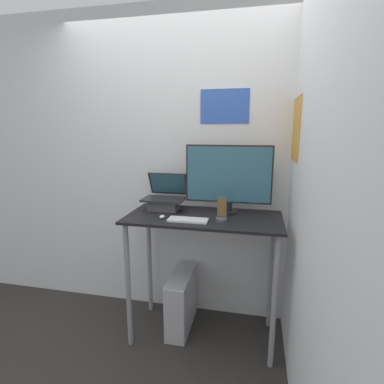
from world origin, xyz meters
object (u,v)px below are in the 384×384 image
laptop (165,200)px  computer_tower (181,301)px  monitor (228,178)px  cell_phone (222,215)px  mouse (162,217)px  keyboard (188,220)px

laptop → computer_tower: size_ratio=0.68×
computer_tower → laptop: bearing=154.9°
monitor → cell_phone: bearing=-95.4°
monitor → computer_tower: size_ratio=1.35×
mouse → cell_phone: (0.43, 0.03, 0.03)m
laptop → keyboard: (0.25, -0.26, -0.07)m
monitor → mouse: 0.57m
keyboard → cell_phone: size_ratio=1.59×
mouse → computer_tower: mouse is taller
laptop → keyboard: bearing=-46.0°
cell_phone → computer_tower: (-0.33, 0.14, -0.81)m
cell_phone → monitor: bearing=84.6°
laptop → cell_phone: size_ratio=1.86×
laptop → monitor: bearing=-0.3°
monitor → laptop: bearing=179.7°
laptop → cell_phone: bearing=-23.9°
laptop → mouse: bearing=-77.0°
cell_phone → computer_tower: size_ratio=0.37×
laptop → computer_tower: bearing=-25.1°
mouse → keyboard: bearing=-4.9°
laptop → computer_tower: 0.85m
keyboard → cell_phone: bearing=11.5°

